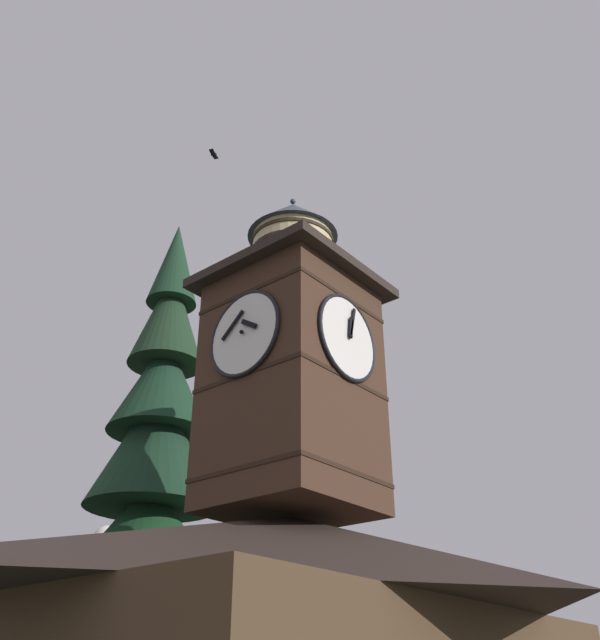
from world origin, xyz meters
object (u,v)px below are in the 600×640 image
Objects in this scene: flying_bird_high at (214,154)px; clock_tower at (292,358)px; pine_tree_behind at (151,495)px; moon at (106,539)px.

clock_tower is at bearing 100.35° from flying_bird_high.
flying_bird_high reaches higher than clock_tower.
pine_tree_behind reaches higher than flying_bird_high.
pine_tree_behind reaches higher than moon.
flying_bird_high is at bearing -79.65° from clock_tower.
clock_tower is 33.13m from moon.
pine_tree_behind is at bearing 57.50° from moon.
flying_bird_high reaches higher than moon.
clock_tower reaches higher than moon.
clock_tower is 7.76m from pine_tree_behind.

